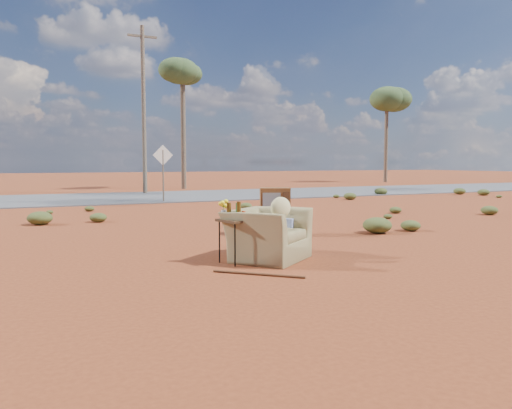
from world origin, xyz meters
name	(u,v)px	position (x,y,z in m)	size (l,w,h in m)	color
ground	(265,263)	(0.00, 0.00, 0.00)	(140.00, 140.00, 0.00)	brown
highway	(111,198)	(0.00, 15.00, 0.02)	(140.00, 7.00, 0.04)	#565659
armchair	(269,227)	(0.21, 0.28, 0.50)	(1.55, 1.60, 1.07)	olive
tv_unit	(275,200)	(1.49, 2.59, 0.74)	(0.76, 0.69, 1.00)	black
side_table	(234,218)	(-0.44, 0.18, 0.70)	(0.58, 0.58, 0.95)	#372614
rusty_bar	(258,274)	(-0.46, -0.75, 0.02)	(0.03, 0.03, 1.31)	#502A15
road_sign	(163,163)	(1.50, 12.00, 1.50)	(0.78, 0.06, 2.19)	brown
eucalyptus_center	(183,75)	(5.00, 21.00, 6.43)	(3.20, 3.20, 7.60)	brown
eucalyptus_right	(387,104)	(22.00, 24.00, 5.94)	(3.20, 3.20, 7.10)	brown
utility_pole_center	(144,108)	(2.00, 17.50, 4.15)	(1.40, 0.20, 8.00)	brown
scrub_patch	(147,224)	(-0.82, 4.41, 0.14)	(17.49, 8.07, 0.33)	#4C5224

